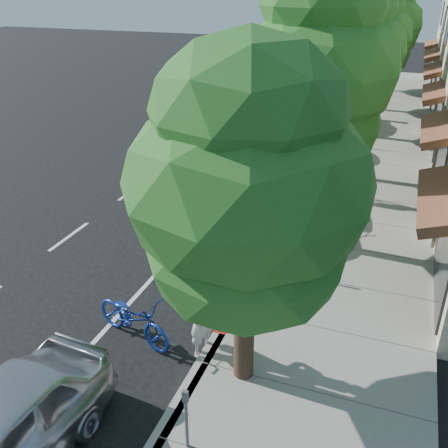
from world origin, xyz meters
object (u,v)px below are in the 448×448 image
at_px(cyclist, 203,315).
at_px(pedestrian, 341,175).
at_px(street_tree_0, 247,191).
at_px(street_tree_1, 318,74).
at_px(street_tree_3, 365,40).
at_px(street_tree_2, 348,54).
at_px(street_tree_5, 383,25).
at_px(street_tree_4, 376,28).
at_px(white_pickup, 330,115).
at_px(dark_sedan, 310,144).
at_px(dark_suv_far, 325,83).
at_px(bicycle, 133,318).
at_px(silver_suv, 273,195).

relative_size(cyclist, pedestrian, 1.14).
distance_m(street_tree_0, street_tree_1, 6.07).
xyz_separation_m(street_tree_3, cyclist, (-1.05, -17.54, -3.69)).
bearing_deg(street_tree_2, street_tree_0, -90.00).
xyz_separation_m(street_tree_0, street_tree_2, (0.00, 12.00, 0.67)).
xyz_separation_m(street_tree_5, cyclist, (-1.05, -29.54, -3.39)).
bearing_deg(street_tree_1, street_tree_2, 90.00).
xyz_separation_m(street_tree_4, white_pickup, (-1.40, -5.18, -3.90)).
relative_size(street_tree_2, white_pickup, 1.30).
height_order(street_tree_5, dark_sedan, street_tree_5).
bearing_deg(dark_suv_far, street_tree_5, 46.83).
height_order(street_tree_5, white_pickup, street_tree_5).
xyz_separation_m(street_tree_0, dark_sedan, (-1.47, 13.93, -3.43)).
relative_size(bicycle, pedestrian, 1.25).
bearing_deg(cyclist, street_tree_1, 1.86).
xyz_separation_m(street_tree_5, bicycle, (-2.70, -29.63, -3.81)).
height_order(street_tree_0, street_tree_4, street_tree_4).
bearing_deg(street_tree_0, dark_sedan, 96.03).
xyz_separation_m(street_tree_1, white_pickup, (-1.40, 12.82, -4.25)).
bearing_deg(dark_suv_far, dark_sedan, -77.64).
bearing_deg(street_tree_1, street_tree_3, 90.00).
bearing_deg(cyclist, dark_suv_far, 16.97).
bearing_deg(dark_sedan, cyclist, -89.40).
xyz_separation_m(street_tree_1, dark_suv_far, (-3.10, 21.26, -4.24)).
relative_size(street_tree_3, pedestrian, 4.31).
bearing_deg(street_tree_3, street_tree_0, -90.00).
relative_size(street_tree_4, dark_suv_far, 1.56).
height_order(street_tree_4, silver_suv, street_tree_4).
relative_size(street_tree_3, dark_sedan, 1.69).
bearing_deg(silver_suv, street_tree_1, -53.19).
xyz_separation_m(cyclist, silver_suv, (-0.37, 7.04, -0.15)).
height_order(street_tree_1, bicycle, street_tree_1).
relative_size(street_tree_0, street_tree_5, 0.92).
relative_size(street_tree_1, dark_suv_far, 1.60).
bearing_deg(cyclist, street_tree_4, 10.04).
xyz_separation_m(street_tree_0, cyclist, (-1.05, 0.46, -3.16)).
bearing_deg(pedestrian, white_pickup, -113.61).
height_order(dark_suv_far, pedestrian, pedestrian).
bearing_deg(dark_sedan, silver_suv, -90.75).
relative_size(bicycle, white_pickup, 0.37).
distance_m(street_tree_4, silver_suv, 17.01).
relative_size(street_tree_2, dark_sedan, 1.73).
relative_size(street_tree_1, pedestrian, 4.61).
bearing_deg(pedestrian, street_tree_4, -123.26).
xyz_separation_m(street_tree_1, street_tree_4, (0.00, 18.00, -0.35)).
height_order(street_tree_4, dark_sedan, street_tree_4).
relative_size(street_tree_5, pedestrian, 4.22).
relative_size(street_tree_1, street_tree_2, 1.05).
distance_m(cyclist, bicycle, 1.71).
distance_m(street_tree_4, white_pickup, 6.63).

